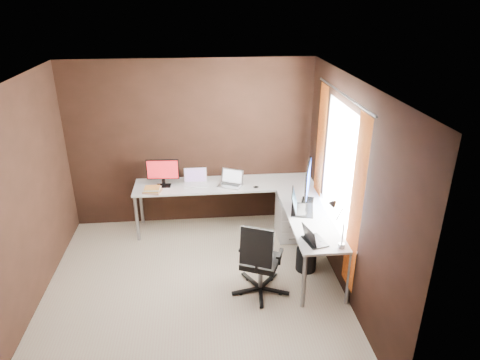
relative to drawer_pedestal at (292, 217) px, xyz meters
name	(u,v)px	position (x,y,z in m)	size (l,w,h in m)	color
room	(220,192)	(-1.09, -1.08, 0.98)	(3.60, 3.60, 2.50)	#B2A98A
desk	(253,199)	(-0.59, -0.11, 0.38)	(2.65, 2.25, 0.73)	white
drawer_pedestal	(292,217)	(0.00, 0.00, 0.00)	(0.42, 0.50, 0.60)	white
monitor_left	(163,171)	(-1.85, 0.36, 0.66)	(0.47, 0.14, 0.41)	black
monitor_right	(308,181)	(0.11, -0.34, 0.73)	(0.25, 0.63, 0.53)	black
laptop_white	(196,181)	(-1.38, 0.38, 0.48)	(0.33, 0.24, 0.22)	white
laptop_silver	(231,182)	(-0.87, 0.29, 0.48)	(0.40, 0.36, 0.22)	silver
laptop_black_big	(299,207)	(-0.05, -0.59, 0.49)	(0.37, 0.45, 0.26)	black
laptop_black_small	(313,239)	(-0.07, -1.36, 0.47)	(0.28, 0.34, 0.20)	black
book_stack	(152,190)	(-1.99, 0.15, 0.47)	(0.28, 0.24, 0.08)	tan
mouse_left	(154,191)	(-1.98, 0.15, 0.45)	(0.08, 0.05, 0.03)	black
mouse_corner	(256,187)	(-0.52, 0.15, 0.45)	(0.08, 0.05, 0.03)	black
desk_lamp	(337,219)	(0.16, -1.44, 0.77)	(0.18, 0.21, 0.53)	slate
office_chair	(260,273)	(-0.65, -1.26, -0.02)	(0.54, 0.58, 0.96)	black
wastebasket	(306,259)	(0.02, -0.85, -0.15)	(0.26, 0.26, 0.30)	black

